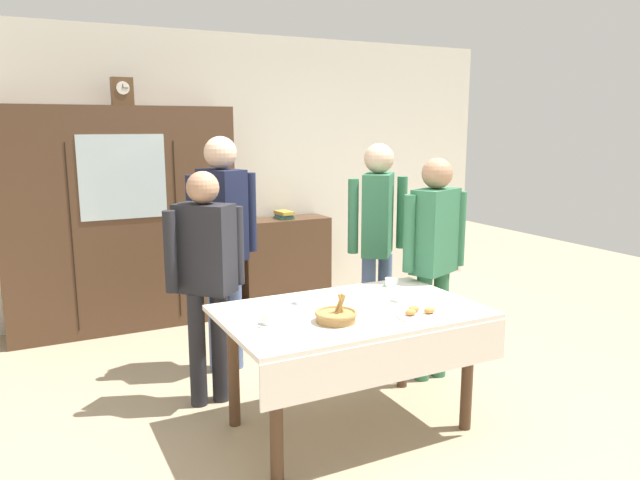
{
  "coord_description": "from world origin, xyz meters",
  "views": [
    {
      "loc": [
        -1.7,
        -3.17,
        1.83
      ],
      "look_at": [
        0.0,
        0.2,
        1.1
      ],
      "focal_mm": 33.73,
      "sensor_mm": 36.0,
      "label": 1
    }
  ],
  "objects_px": {
    "tea_cup_center": "(300,300)",
    "person_beside_shelf": "(378,229)",
    "tea_cup_mid_left": "(391,283)",
    "person_behind_table_right": "(206,267)",
    "bookshelf_low": "(285,261)",
    "person_behind_table_left": "(434,248)",
    "book_stack": "(284,215)",
    "spoon_back_edge": "(271,314)",
    "dining_table": "(353,329)",
    "pastry_plate": "(420,314)",
    "bread_basket": "(336,316)",
    "tea_cup_mid_right": "(269,321)",
    "tea_cup_front_edge": "(400,298)",
    "mantel_clock": "(122,92)",
    "wall_cabinet": "(121,220)",
    "person_near_right_end": "(223,230)",
    "spoon_near_right": "(470,309)"
  },
  "relations": [
    {
      "from": "mantel_clock",
      "to": "spoon_near_right",
      "type": "bearing_deg",
      "value": -63.06
    },
    {
      "from": "dining_table",
      "to": "wall_cabinet",
      "type": "relative_size",
      "value": 0.77
    },
    {
      "from": "bookshelf_low",
      "to": "person_behind_table_left",
      "type": "distance_m",
      "value": 2.3
    },
    {
      "from": "book_stack",
      "to": "person_behind_table_right",
      "type": "xyz_separation_m",
      "value": [
        -1.37,
        -1.9,
        0.01
      ]
    },
    {
      "from": "book_stack",
      "to": "bread_basket",
      "type": "distance_m",
      "value": 2.91
    },
    {
      "from": "book_stack",
      "to": "mantel_clock",
      "type": "bearing_deg",
      "value": -178.08
    },
    {
      "from": "spoon_back_edge",
      "to": "dining_table",
      "type": "bearing_deg",
      "value": -17.44
    },
    {
      "from": "mantel_clock",
      "to": "bread_basket",
      "type": "bearing_deg",
      "value": -76.67
    },
    {
      "from": "tea_cup_front_edge",
      "to": "person_near_right_end",
      "type": "xyz_separation_m",
      "value": [
        -0.74,
        1.21,
        0.29
      ]
    },
    {
      "from": "spoon_near_right",
      "to": "person_behind_table_right",
      "type": "height_order",
      "value": "person_behind_table_right"
    },
    {
      "from": "tea_cup_front_edge",
      "to": "bread_basket",
      "type": "height_order",
      "value": "bread_basket"
    },
    {
      "from": "tea_cup_mid_right",
      "to": "spoon_near_right",
      "type": "height_order",
      "value": "tea_cup_mid_right"
    },
    {
      "from": "person_beside_shelf",
      "to": "tea_cup_center",
      "type": "bearing_deg",
      "value": -145.0
    },
    {
      "from": "pastry_plate",
      "to": "person_behind_table_left",
      "type": "xyz_separation_m",
      "value": [
        0.6,
        0.67,
        0.21
      ]
    },
    {
      "from": "book_stack",
      "to": "tea_cup_mid_right",
      "type": "bearing_deg",
      "value": -115.03
    },
    {
      "from": "dining_table",
      "to": "tea_cup_mid_right",
      "type": "relative_size",
      "value": 11.71
    },
    {
      "from": "tea_cup_mid_right",
      "to": "person_behind_table_left",
      "type": "distance_m",
      "value": 1.51
    },
    {
      "from": "book_stack",
      "to": "tea_cup_front_edge",
      "type": "bearing_deg",
      "value": -97.81
    },
    {
      "from": "tea_cup_mid_left",
      "to": "tea_cup_front_edge",
      "type": "xyz_separation_m",
      "value": [
        -0.14,
        -0.32,
        0.0
      ]
    },
    {
      "from": "spoon_near_right",
      "to": "person_near_right_end",
      "type": "height_order",
      "value": "person_near_right_end"
    },
    {
      "from": "person_beside_shelf",
      "to": "pastry_plate",
      "type": "bearing_deg",
      "value": -111.22
    },
    {
      "from": "mantel_clock",
      "to": "bookshelf_low",
      "type": "xyz_separation_m",
      "value": [
        1.53,
        0.05,
        -1.67
      ]
    },
    {
      "from": "wall_cabinet",
      "to": "pastry_plate",
      "type": "distance_m",
      "value": 3.1
    },
    {
      "from": "tea_cup_front_edge",
      "to": "book_stack",
      "type": "bearing_deg",
      "value": 82.19
    },
    {
      "from": "bookshelf_low",
      "to": "tea_cup_front_edge",
      "type": "relative_size",
      "value": 7.04
    },
    {
      "from": "dining_table",
      "to": "tea_cup_mid_left",
      "type": "bearing_deg",
      "value": 35.01
    },
    {
      "from": "tea_cup_center",
      "to": "person_beside_shelf",
      "type": "bearing_deg",
      "value": 35.0
    },
    {
      "from": "dining_table",
      "to": "person_behind_table_left",
      "type": "xyz_separation_m",
      "value": [
        0.89,
        0.41,
        0.33
      ]
    },
    {
      "from": "bookshelf_low",
      "to": "book_stack",
      "type": "height_order",
      "value": "book_stack"
    },
    {
      "from": "pastry_plate",
      "to": "spoon_near_right",
      "type": "height_order",
      "value": "pastry_plate"
    },
    {
      "from": "tea_cup_mid_left",
      "to": "person_behind_table_right",
      "type": "xyz_separation_m",
      "value": [
        -1.15,
        0.4,
        0.15
      ]
    },
    {
      "from": "book_stack",
      "to": "dining_table",
      "type": "bearing_deg",
      "value": -104.86
    },
    {
      "from": "wall_cabinet",
      "to": "tea_cup_front_edge",
      "type": "xyz_separation_m",
      "value": [
        1.24,
        -2.57,
        -0.22
      ]
    },
    {
      "from": "bread_basket",
      "to": "tea_cup_mid_left",
      "type": "bearing_deg",
      "value": 35.09
    },
    {
      "from": "tea_cup_mid_left",
      "to": "tea_cup_mid_right",
      "type": "height_order",
      "value": "same"
    },
    {
      "from": "dining_table",
      "to": "book_stack",
      "type": "xyz_separation_m",
      "value": [
        0.7,
        2.64,
        0.28
      ]
    },
    {
      "from": "bread_basket",
      "to": "bookshelf_low",
      "type": "bearing_deg",
      "value": 72.29
    },
    {
      "from": "tea_cup_mid_right",
      "to": "bread_basket",
      "type": "bearing_deg",
      "value": -17.83
    },
    {
      "from": "mantel_clock",
      "to": "tea_cup_center",
      "type": "distance_m",
      "value": 2.75
    },
    {
      "from": "book_stack",
      "to": "bread_basket",
      "type": "xyz_separation_m",
      "value": [
        -0.88,
        -2.77,
        -0.14
      ]
    },
    {
      "from": "mantel_clock",
      "to": "bread_basket",
      "type": "xyz_separation_m",
      "value": [
        0.64,
        -2.72,
        -1.32
      ]
    },
    {
      "from": "dining_table",
      "to": "bookshelf_low",
      "type": "relative_size",
      "value": 1.66
    },
    {
      "from": "dining_table",
      "to": "person_near_right_end",
      "type": "distance_m",
      "value": 1.36
    },
    {
      "from": "spoon_back_edge",
      "to": "person_behind_table_right",
      "type": "distance_m",
      "value": 0.66
    },
    {
      "from": "pastry_plate",
      "to": "spoon_back_edge",
      "type": "distance_m",
      "value": 0.85
    },
    {
      "from": "tea_cup_mid_right",
      "to": "person_behind_table_left",
      "type": "bearing_deg",
      "value": 16.51
    },
    {
      "from": "dining_table",
      "to": "pastry_plate",
      "type": "xyz_separation_m",
      "value": [
        0.29,
        -0.26,
        0.12
      ]
    },
    {
      "from": "tea_cup_mid_left",
      "to": "spoon_back_edge",
      "type": "relative_size",
      "value": 1.09
    },
    {
      "from": "dining_table",
      "to": "tea_cup_mid_right",
      "type": "distance_m",
      "value": 0.56
    },
    {
      "from": "spoon_near_right",
      "to": "person_beside_shelf",
      "type": "relative_size",
      "value": 0.07
    }
  ]
}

